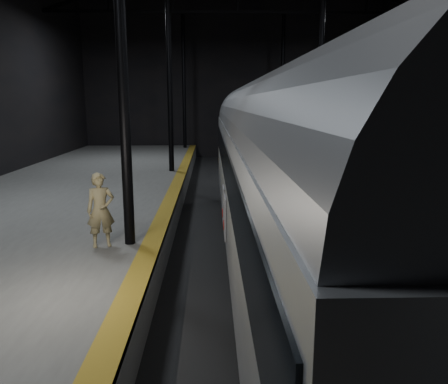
{
  "coord_description": "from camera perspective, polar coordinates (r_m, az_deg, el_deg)",
  "views": [
    {
      "loc": [
        -1.73,
        -14.65,
        4.5
      ],
      "look_at": [
        -1.37,
        -2.47,
        2.0
      ],
      "focal_mm": 35.0,
      "sensor_mm": 36.0,
      "label": 1
    }
  ],
  "objects": [
    {
      "name": "tactile_strip",
      "position": [
        15.14,
        -7.41,
        -1.85
      ],
      "size": [
        0.5,
        43.8,
        0.01
      ],
      "primitive_type": "cube",
      "color": "#7E6216",
      "rests_on": "platform_left"
    },
    {
      "name": "platform_left",
      "position": [
        16.25,
        -22.48,
        -3.56
      ],
      "size": [
        9.0,
        43.8,
        1.0
      ],
      "primitive_type": "cube",
      "color": "#52524F",
      "rests_on": "ground"
    },
    {
      "name": "woman",
      "position": [
        11.09,
        -15.81,
        -2.29
      ],
      "size": [
        0.78,
        0.64,
        1.84
      ],
      "primitive_type": "imported",
      "rotation": [
        0.0,
        0.0,
        0.34
      ],
      "color": "#988A5D",
      "rests_on": "platform_left"
    },
    {
      "name": "ground",
      "position": [
        15.42,
        4.85,
        -5.41
      ],
      "size": [
        44.0,
        44.0,
        0.0
      ],
      "primitive_type": "plane",
      "color": "black",
      "rests_on": "ground"
    },
    {
      "name": "track",
      "position": [
        15.4,
        4.85,
        -5.17
      ],
      "size": [
        2.4,
        43.0,
        0.24
      ],
      "color": "#3F3328",
      "rests_on": "ground"
    },
    {
      "name": "train",
      "position": [
        11.13,
        7.27,
        2.94
      ],
      "size": [
        2.86,
        19.06,
        5.1
      ],
      "color": "#9DA0A5",
      "rests_on": "ground"
    }
  ]
}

